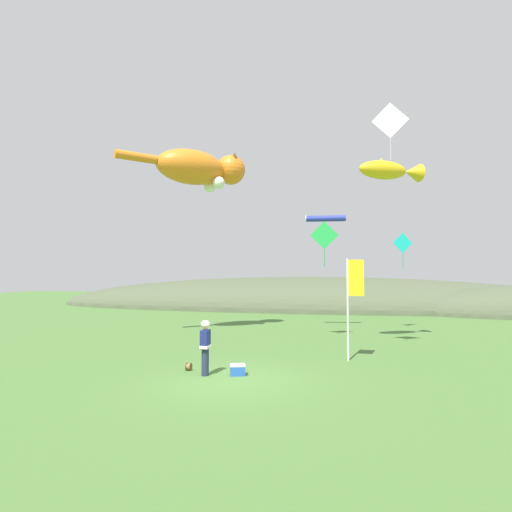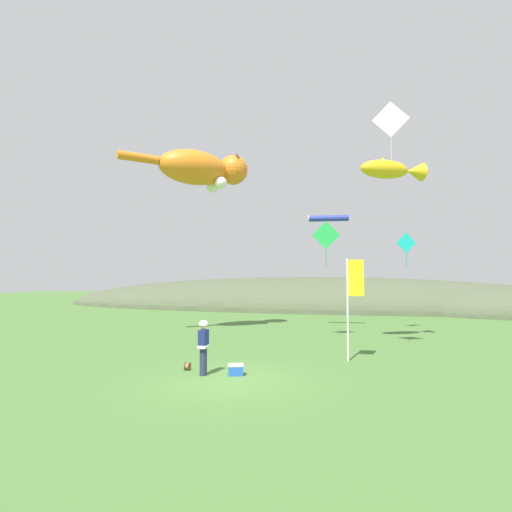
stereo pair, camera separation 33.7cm
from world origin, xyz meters
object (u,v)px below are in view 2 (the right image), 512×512
kite_spool (187,366)px  kite_giant_cat (202,169)px  picnic_cooler (236,370)px  kite_tube_streamer (328,218)px  kite_diamond_teal (406,243)px  kite_fish_windsock (391,170)px  kite_diamond_green (326,235)px  kite_diamond_white (391,120)px  festival_banner_pole (352,294)px  festival_attendant (203,346)px

kite_spool → kite_giant_cat: size_ratio=0.05×
picnic_cooler → kite_tube_streamer: bearing=78.5°
kite_diamond_teal → kite_fish_windsock: bearing=-103.2°
kite_spool → kite_fish_windsock: bearing=40.4°
kite_spool → kite_tube_streamer: bearing=69.7°
kite_diamond_green → kite_diamond_teal: 6.19m
kite_fish_windsock → kite_diamond_teal: bearing=76.8°
kite_tube_streamer → kite_diamond_white: (2.95, -7.98, 2.72)m
kite_diamond_white → kite_diamond_green: bearing=124.2°
kite_spool → picnic_cooler: 1.84m
festival_banner_pole → festival_attendant: bearing=-145.0°
kite_tube_streamer → kite_diamond_green: bearing=-88.1°
festival_banner_pole → kite_diamond_green: (-1.25, 4.69, 2.74)m
kite_giant_cat → kite_tube_streamer: 7.99m
kite_giant_cat → kite_diamond_green: kite_giant_cat is taller
kite_diamond_green → kite_diamond_white: (2.82, -4.15, 4.13)m
kite_giant_cat → kite_tube_streamer: (6.84, 3.19, -2.62)m
kite_tube_streamer → kite_diamond_teal: size_ratio=1.15×
kite_spool → picnic_cooler: (1.82, -0.28, 0.05)m
kite_giant_cat → festival_banner_pole: bearing=-33.0°
kite_giant_cat → kite_diamond_white: bearing=-26.1°
kite_spool → kite_diamond_green: 10.07m
festival_attendant → kite_diamond_white: size_ratio=0.76×
kite_diamond_teal → kite_giant_cat: bearing=-161.8°
kite_fish_windsock → kite_giant_cat: bearing=169.7°
picnic_cooler → kite_giant_cat: 13.21m
festival_banner_pole → kite_giant_cat: kite_giant_cat is taller
kite_spool → kite_giant_cat: kite_giant_cat is taller
kite_giant_cat → kite_diamond_teal: kite_giant_cat is taller
festival_banner_pole → kite_giant_cat: (-8.21, 5.33, 6.77)m
festival_attendant → kite_spool: (-0.79, 0.54, -0.82)m
picnic_cooler → kite_fish_windsock: kite_fish_windsock is taller
kite_fish_windsock → kite_spool: bearing=-139.6°
kite_spool → picnic_cooler: bearing=-8.6°
kite_diamond_teal → kite_diamond_white: 9.65m
picnic_cooler → kite_giant_cat: (-4.48, 8.40, 9.16)m
kite_tube_streamer → kite_diamond_teal: bearing=6.8°
kite_diamond_teal → festival_attendant: bearing=-122.6°
festival_attendant → kite_fish_windsock: 11.95m
kite_spool → kite_tube_streamer: size_ratio=0.11×
kite_giant_cat → kite_diamond_green: (6.97, -0.64, -4.03)m
festival_banner_pole → kite_diamond_white: bearing=18.8°
picnic_cooler → kite_tube_streamer: (2.36, 11.58, 6.54)m
festival_attendant → kite_fish_windsock: size_ratio=0.54×
festival_banner_pole → kite_giant_cat: size_ratio=0.68×
picnic_cooler → kite_diamond_teal: bearing=60.4°
picnic_cooler → kite_diamond_white: 11.27m
kite_diamond_white → picnic_cooler: bearing=-145.8°
picnic_cooler → kite_spool: bearing=171.4°
picnic_cooler → festival_banner_pole: size_ratio=0.14×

